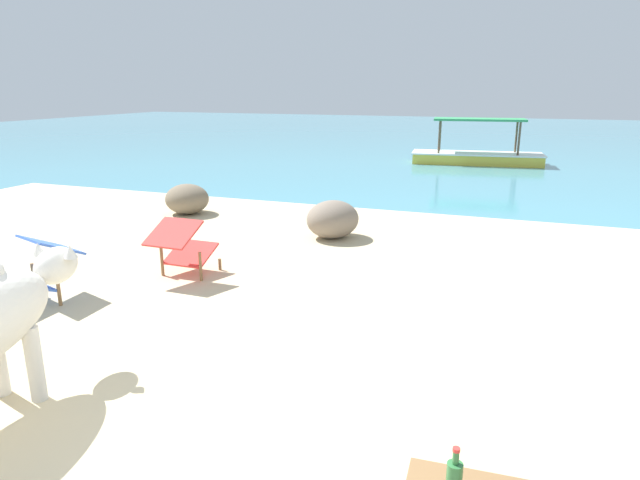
% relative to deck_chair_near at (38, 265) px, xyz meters
% --- Properties ---
extents(sand_beach, '(18.00, 14.00, 0.04)m').
position_rel_deck_chair_near_xyz_m(sand_beach, '(3.00, -1.53, -0.40)').
color(sand_beach, '#CCB78E').
rests_on(sand_beach, ground).
extents(water_surface, '(60.00, 36.00, 0.03)m').
position_rel_deck_chair_near_xyz_m(water_surface, '(3.00, 20.47, -0.42)').
color(water_surface, teal).
rests_on(water_surface, ground).
extents(deck_chair_near, '(0.74, 0.89, 0.68)m').
position_rel_deck_chair_near_xyz_m(deck_chair_near, '(0.00, 0.00, 0.00)').
color(deck_chair_near, brown).
rests_on(deck_chair_near, sand_beach).
extents(deck_chair_far, '(0.56, 0.77, 0.68)m').
position_rel_deck_chair_near_xyz_m(deck_chair_far, '(0.94, 1.14, 0.00)').
color(deck_chair_far, brown).
rests_on(deck_chair_far, sand_beach).
extents(shore_rock_medium, '(1.02, 1.01, 0.52)m').
position_rel_deck_chair_near_xyz_m(shore_rock_medium, '(-0.87, 3.99, -0.13)').
color(shore_rock_medium, '#756651').
rests_on(shore_rock_medium, sand_beach).
extents(shore_rock_small, '(1.03, 1.05, 0.55)m').
position_rel_deck_chair_near_xyz_m(shore_rock_small, '(2.00, 3.37, -0.11)').
color(shore_rock_small, gray).
rests_on(shore_rock_small, sand_beach).
extents(boat_yellow, '(3.78, 1.57, 1.29)m').
position_rel_deck_chair_near_xyz_m(boat_yellow, '(3.26, 12.57, -0.13)').
color(boat_yellow, gold).
rests_on(boat_yellow, water_surface).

